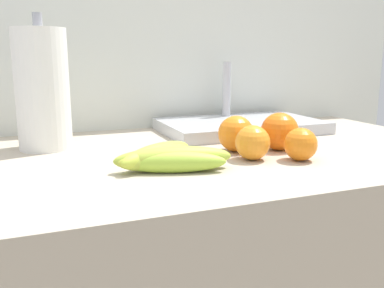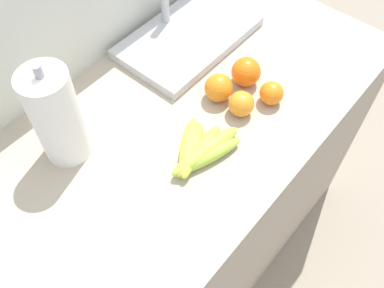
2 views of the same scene
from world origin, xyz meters
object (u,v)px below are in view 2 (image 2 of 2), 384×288
at_px(orange_back_right, 219,88).
at_px(orange_center, 241,104).
at_px(orange_back_left, 246,72).
at_px(orange_far_right, 272,93).
at_px(paper_towel_roll, 57,117).
at_px(banana_bunch, 199,151).
at_px(sink_basin, 188,36).

xyz_separation_m(orange_back_right, orange_center, (-0.00, -0.08, -0.00)).
xyz_separation_m(orange_back_right, orange_back_left, (0.09, -0.02, 0.00)).
bearing_deg(orange_far_right, orange_back_left, 82.19).
distance_m(orange_far_right, paper_towel_roll, 0.55).
xyz_separation_m(banana_bunch, sink_basin, (0.30, 0.30, -0.00)).
distance_m(orange_back_right, orange_center, 0.08).
bearing_deg(paper_towel_roll, orange_center, -34.34).
xyz_separation_m(orange_back_left, paper_towel_roll, (-0.47, 0.20, 0.09)).
relative_size(banana_bunch, orange_far_right, 3.35).
bearing_deg(orange_center, orange_back_right, 87.38).
height_order(orange_back_right, sink_basin, sink_basin).
xyz_separation_m(orange_back_right, paper_towel_roll, (-0.38, 0.18, 0.09)).
bearing_deg(banana_bunch, paper_towel_roll, 126.77).
bearing_deg(paper_towel_roll, orange_back_right, -25.13).
bearing_deg(banana_bunch, orange_back_left, 12.40).
distance_m(orange_center, paper_towel_roll, 0.46).
distance_m(orange_far_right, orange_back_right, 0.14).
height_order(orange_far_right, sink_basin, sink_basin).
bearing_deg(orange_back_right, orange_far_right, -55.40).
height_order(orange_far_right, orange_center, orange_center).
bearing_deg(banana_bunch, orange_center, 1.51).
distance_m(banana_bunch, orange_back_right, 0.20).
relative_size(orange_back_right, sink_basin, 0.18).
height_order(banana_bunch, orange_back_left, orange_back_left).
relative_size(banana_bunch, paper_towel_roll, 0.75).
distance_m(orange_far_right, orange_center, 0.09).
bearing_deg(sink_basin, orange_back_right, -119.80).
distance_m(orange_back_left, sink_basin, 0.24).
height_order(orange_back_left, sink_basin, sink_basin).
xyz_separation_m(orange_far_right, paper_towel_roll, (-0.46, 0.29, 0.10)).
relative_size(orange_center, sink_basin, 0.16).
bearing_deg(orange_center, sink_basin, 66.67).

